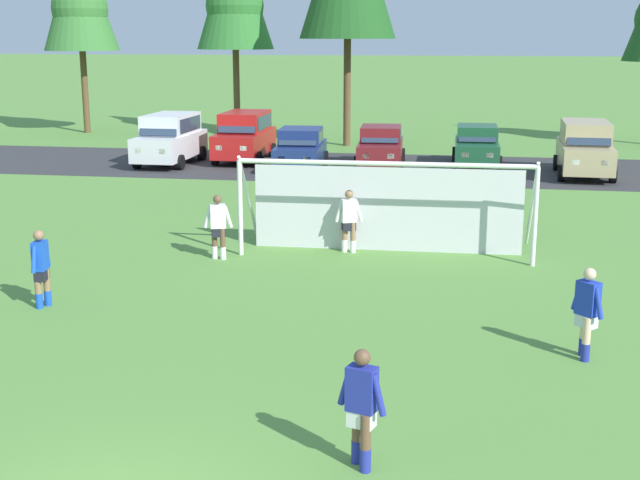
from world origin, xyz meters
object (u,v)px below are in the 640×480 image
(parked_car_slot_left, at_px, (245,136))
(parked_car_slot_center_right, at_px, (477,145))
(player_trailing_back, at_px, (349,221))
(parked_car_slot_right, at_px, (585,148))
(player_midfield_center, at_px, (362,409))
(player_winger_right, at_px, (41,269))
(parked_car_slot_center, at_px, (381,146))
(parked_car_slot_far_left, at_px, (170,139))
(soccer_ball, at_px, (360,371))
(parked_car_slot_center_left, at_px, (300,149))
(player_defender_far, at_px, (587,313))
(player_striker_near, at_px, (218,227))
(soccer_goal, at_px, (386,204))

(parked_car_slot_left, xyz_separation_m, parked_car_slot_center_right, (10.15, 0.19, -0.24))
(player_trailing_back, height_order, parked_car_slot_right, parked_car_slot_right)
(player_midfield_center, relative_size, player_winger_right, 1.00)
(parked_car_slot_center, bearing_deg, parked_car_slot_far_left, -175.22)
(soccer_ball, distance_m, player_trailing_back, 8.42)
(parked_car_slot_left, bearing_deg, parked_car_slot_far_left, -152.80)
(player_winger_right, xyz_separation_m, player_trailing_back, (5.65, 5.61, 0.00))
(parked_car_slot_far_left, bearing_deg, parked_car_slot_right, -1.21)
(parked_car_slot_far_left, relative_size, parked_car_slot_center_left, 1.08)
(parked_car_slot_center_left, bearing_deg, parked_car_slot_center, 23.40)
(player_defender_far, bearing_deg, player_midfield_center, -126.97)
(player_striker_near, distance_m, parked_car_slot_center_right, 18.19)
(player_midfield_center, height_order, parked_car_slot_far_left, parked_car_slot_far_left)
(player_defender_far, relative_size, parked_car_slot_center_left, 0.38)
(parked_car_slot_far_left, bearing_deg, parked_car_slot_center_left, -6.14)
(soccer_ball, distance_m, player_striker_near, 8.37)
(player_striker_near, bearing_deg, parked_car_slot_center_left, 92.64)
(player_defender_far, bearing_deg, soccer_goal, 120.78)
(parked_car_slot_far_left, bearing_deg, player_defender_far, -54.74)
(parked_car_slot_center, bearing_deg, parked_car_slot_center_right, 13.14)
(player_defender_far, bearing_deg, parked_car_slot_center, 104.73)
(parked_car_slot_left, relative_size, parked_car_slot_center_right, 1.09)
(player_midfield_center, xyz_separation_m, player_defender_far, (3.39, 4.51, 0.00))
(player_winger_right, relative_size, parked_car_slot_right, 0.35)
(player_defender_far, relative_size, player_winger_right, 1.00)
(parked_car_slot_far_left, xyz_separation_m, parked_car_slot_center_left, (5.85, -0.63, -0.24))
(player_striker_near, distance_m, parked_car_slot_right, 18.38)
(player_trailing_back, distance_m, parked_car_slot_center_right, 16.11)
(parked_car_slot_center_left, height_order, parked_car_slot_center, same)
(player_defender_far, relative_size, parked_car_slot_left, 0.36)
(player_striker_near, distance_m, player_trailing_back, 3.37)
(player_defender_far, bearing_deg, parked_car_slot_left, 117.86)
(player_trailing_back, relative_size, parked_car_slot_center_left, 0.38)
(parked_car_slot_center_right, bearing_deg, parked_car_slot_right, -26.18)
(player_striker_near, bearing_deg, parked_car_slot_right, 54.23)
(soccer_goal, height_order, parked_car_slot_far_left, soccer_goal)
(soccer_ball, height_order, parked_car_slot_center, parked_car_slot_center)
(player_midfield_center, distance_m, parked_car_slot_right, 25.67)
(soccer_ball, xyz_separation_m, player_winger_right, (-6.94, 2.68, 0.71))
(player_defender_far, bearing_deg, soccer_ball, -158.20)
(soccer_ball, relative_size, parked_car_slot_left, 0.05)
(soccer_goal, relative_size, parked_car_slot_center, 1.74)
(parked_car_slot_center_left, bearing_deg, soccer_ball, -76.77)
(parked_car_slot_left, height_order, parked_car_slot_right, same)
(parked_car_slot_left, height_order, parked_car_slot_center_right, parked_car_slot_left)
(player_midfield_center, relative_size, player_defender_far, 1.00)
(parked_car_slot_center_right, bearing_deg, parked_car_slot_center, -166.86)
(player_trailing_back, relative_size, parked_car_slot_center, 0.38)
(parked_car_slot_center_left, bearing_deg, parked_car_slot_left, 143.89)
(parked_car_slot_far_left, bearing_deg, player_trailing_back, -55.49)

